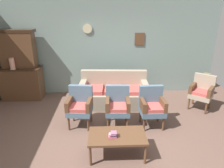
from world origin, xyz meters
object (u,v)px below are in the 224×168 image
Objects in this scene: armchair_row_middle at (80,105)px; armchair_near_cabinet at (118,105)px; vase_on_cabinet at (12,64)px; armchair_near_couch_end at (152,105)px; floor_vase_by_wall at (205,85)px; wingback_chair_by_fireplace at (202,91)px; floral_couch at (114,93)px; side_cabinet at (23,83)px; coffee_table at (117,137)px; book_stack_on_table at (113,135)px.

armchair_row_middle is 1.00× the size of armchair_near_cabinet.
vase_on_cabinet is 0.35× the size of armchair_near_couch_end.
vase_on_cabinet is 3.15m from armchair_near_cabinet.
vase_on_cabinet is at bearing 157.66° from armchair_near_couch_end.
wingback_chair_by_fireplace is at bearing -122.35° from floor_vase_by_wall.
floral_couch and armchair_near_couch_end have the same top height.
floral_couch is 1.03m from armchair_near_cabinet.
armchair_row_middle and armchair_near_couch_end have the same top height.
armchair_row_middle is 1.26× the size of floor_vase_by_wall.
side_cabinet is 3.64m from coffee_table.
armchair_near_cabinet is 1.00× the size of wingback_chair_by_fireplace.
vase_on_cabinet is (-0.11, -0.17, 0.62)m from side_cabinet.
side_cabinet reaches higher than floral_couch.
armchair_row_middle is 0.90× the size of coffee_table.
floor_vase_by_wall reaches higher than coffee_table.
coffee_table is 1.40× the size of floor_vase_by_wall.
armchair_near_cabinet is (0.83, -0.03, 0.00)m from armchair_row_middle.
wingback_chair_by_fireplace is (1.48, 0.75, 0.00)m from armchair_near_couch_end.
floor_vase_by_wall reaches higher than book_stack_on_table.
armchair_near_couch_end is 1.00× the size of wingback_chair_by_fireplace.
armchair_row_middle is 1.58m from armchair_near_couch_end.
vase_on_cabinet reaches higher than floral_couch.
book_stack_on_table is 0.21× the size of floor_vase_by_wall.
armchair_near_couch_end is 1.34m from book_stack_on_table.
armchair_near_couch_end reaches higher than floor_vase_by_wall.
book_stack_on_table is (0.68, -1.08, -0.04)m from armchair_row_middle.
coffee_table is (-0.82, -0.95, -0.12)m from armchair_near_couch_end.
armchair_near_couch_end reaches higher than book_stack_on_table.
wingback_chair_by_fireplace is at bearing 17.44° from armchair_near_cabinet.
coffee_table is (-0.04, -2.01, 0.05)m from floral_couch.
floral_couch is at bearing 88.84° from coffee_table.
floral_couch reaches higher than book_stack_on_table.
armchair_row_middle is 1.28m from coffee_table.
vase_on_cabinet is 5.52m from floor_vase_by_wall.
wingback_chair_by_fireplace is (4.88, -0.86, 0.03)m from side_cabinet.
vase_on_cabinet is 0.35× the size of armchair_row_middle.
side_cabinet is 4.96m from wingback_chair_by_fireplace.
side_cabinet reaches higher than armchair_near_couch_end.
armchair_row_middle is at bearing 126.10° from coffee_table.
floral_couch is (2.62, -0.55, -0.14)m from side_cabinet.
floral_couch is 1.33m from armchair_near_couch_end.
side_cabinet is 1.62× the size of floor_vase_by_wall.
side_cabinet is 1.28× the size of armchair_row_middle.
vase_on_cabinet is 0.31× the size of coffee_table.
armchair_near_couch_end is (3.51, -1.44, -0.59)m from vase_on_cabinet.
armchair_near_couch_end is 1.66m from wingback_chair_by_fireplace.
armchair_near_cabinet and wingback_chair_by_fireplace have the same top height.
floral_couch is 1.27m from armchair_row_middle.
vase_on_cabinet is at bearing 138.35° from coffee_table.
armchair_row_middle is 0.83m from armchair_near_cabinet.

